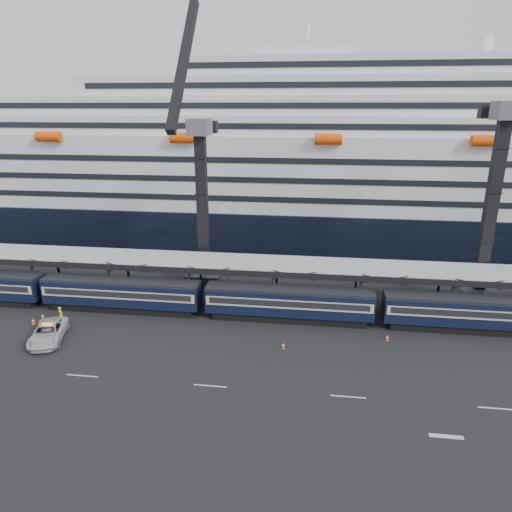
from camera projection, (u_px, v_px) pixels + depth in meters
The scene contains 13 objects.
ground at pixel (368, 373), 42.25m from camera, with size 260.00×260.00×0.00m, color black.
lane_markings at pixel (478, 416), 36.30m from camera, with size 111.00×4.27×0.02m.
train at pixel (318, 304), 51.55m from camera, with size 133.05×3.00×4.05m.
canopy at pixel (359, 268), 53.77m from camera, with size 130.00×6.25×5.53m.
cruise_ship at pixel (341, 171), 81.77m from camera, with size 214.09×28.84×34.00m.
crane_dark_near at pixel (201, 200), 58.49m from camera, with size 4.50×17.75×35.08m.
crane_dark_mid at pixel (494, 198), 52.71m from camera, with size 4.50×18.24×39.64m.
pickup_truck at pixel (48, 333), 47.74m from camera, with size 3.01×6.52×1.81m, color #B6BABE.
worker at pixel (61, 315), 51.70m from camera, with size 0.70×0.46×1.93m, color yellow.
traffic_cone_a at pixel (43, 316), 52.72m from camera, with size 0.35×0.35×0.70m.
traffic_cone_b at pixel (33, 321), 51.41m from camera, with size 0.41×0.41×0.81m.
traffic_cone_c at pixel (283, 345), 46.36m from camera, with size 0.35×0.35×0.69m.
traffic_cone_d at pixel (387, 338), 47.89m from camera, with size 0.35×0.35×0.70m.
Camera 1 is at (-5.41, -37.74, 23.57)m, focal length 32.00 mm.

